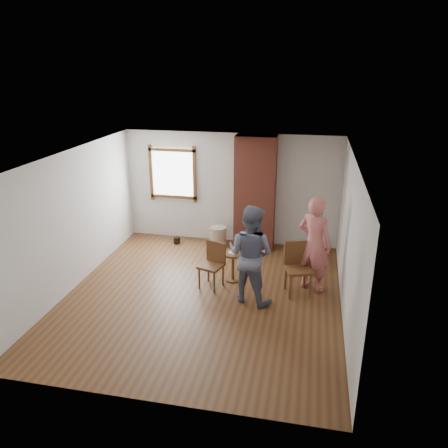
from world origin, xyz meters
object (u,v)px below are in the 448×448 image
at_px(side_table, 233,262).
at_px(person_pink, 314,244).
at_px(stoneware_crock, 218,237).
at_px(man, 250,254).
at_px(dining_chair_right, 297,265).
at_px(dining_chair_left, 213,262).

relative_size(side_table, person_pink, 0.33).
height_order(stoneware_crock, person_pink, person_pink).
relative_size(stoneware_crock, person_pink, 0.26).
bearing_deg(side_table, person_pink, -0.18).
relative_size(stoneware_crock, man, 0.27).
bearing_deg(person_pink, dining_chair_right, 61.03).
bearing_deg(dining_chair_left, person_pink, 26.33).
height_order(stoneware_crock, dining_chair_left, dining_chair_left).
height_order(dining_chair_left, dining_chair_right, dining_chair_right).
bearing_deg(person_pink, stoneware_crock, -8.83).
bearing_deg(side_table, stoneware_crock, 111.73).
bearing_deg(dining_chair_right, dining_chair_left, 165.51).
bearing_deg(man, side_table, -37.45).
relative_size(dining_chair_right, person_pink, 0.53).
bearing_deg(dining_chair_left, man, -9.26).
bearing_deg(stoneware_crock, dining_chair_left, -80.66).
distance_m(dining_chair_left, man, 0.96).
height_order(dining_chair_right, person_pink, person_pink).
xyz_separation_m(stoneware_crock, dining_chair_left, (0.31, -1.90, 0.25)).
xyz_separation_m(dining_chair_left, dining_chair_right, (1.59, 0.09, 0.05)).
distance_m(stoneware_crock, man, 2.63).
xyz_separation_m(dining_chair_left, side_table, (0.34, 0.28, -0.09)).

